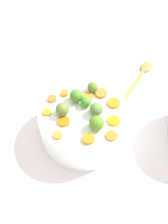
% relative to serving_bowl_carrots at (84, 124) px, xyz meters
% --- Properties ---
extents(tabletop, '(2.40, 2.40, 0.02)m').
position_rel_serving_bowl_carrots_xyz_m(tabletop, '(0.01, 0.05, -0.06)').
color(tabletop, white).
rests_on(tabletop, ground).
extents(serving_bowl_carrots, '(0.28, 0.28, 0.10)m').
position_rel_serving_bowl_carrots_xyz_m(serving_bowl_carrots, '(0.00, 0.00, 0.00)').
color(serving_bowl_carrots, white).
rests_on(serving_bowl_carrots, tabletop).
extents(carrot_slice_0, '(0.05, 0.05, 0.01)m').
position_rel_serving_bowl_carrots_xyz_m(carrot_slice_0, '(-0.07, -0.09, 0.05)').
color(carrot_slice_0, orange).
rests_on(carrot_slice_0, serving_bowl_carrots).
extents(carrot_slice_1, '(0.04, 0.04, 0.01)m').
position_rel_serving_bowl_carrots_xyz_m(carrot_slice_1, '(-0.09, 0.06, 0.05)').
color(carrot_slice_1, orange).
rests_on(carrot_slice_1, serving_bowl_carrots).
extents(carrot_slice_2, '(0.04, 0.04, 0.01)m').
position_rel_serving_bowl_carrots_xyz_m(carrot_slice_2, '(-0.04, 0.06, 0.05)').
color(carrot_slice_2, orange).
rests_on(carrot_slice_2, serving_bowl_carrots).
extents(carrot_slice_3, '(0.05, 0.05, 0.01)m').
position_rel_serving_bowl_carrots_xyz_m(carrot_slice_3, '(-0.09, -0.02, 0.06)').
color(carrot_slice_3, orange).
rests_on(carrot_slice_3, serving_bowl_carrots).
extents(carrot_slice_4, '(0.05, 0.05, 0.01)m').
position_rel_serving_bowl_carrots_xyz_m(carrot_slice_4, '(0.05, -0.08, 0.05)').
color(carrot_slice_4, orange).
rests_on(carrot_slice_4, serving_bowl_carrots).
extents(carrot_slice_5, '(0.04, 0.04, 0.01)m').
position_rel_serving_bowl_carrots_xyz_m(carrot_slice_5, '(-0.01, -0.09, 0.05)').
color(carrot_slice_5, orange).
rests_on(carrot_slice_5, serving_bowl_carrots).
extents(carrot_slice_6, '(0.04, 0.04, 0.01)m').
position_rel_serving_bowl_carrots_xyz_m(carrot_slice_6, '(0.07, -0.00, 0.06)').
color(carrot_slice_6, orange).
rests_on(carrot_slice_6, serving_bowl_carrots).
extents(carrot_slice_7, '(0.05, 0.05, 0.01)m').
position_rel_serving_bowl_carrots_xyz_m(carrot_slice_7, '(0.09, -0.04, 0.06)').
color(carrot_slice_7, orange).
rests_on(carrot_slice_7, serving_bowl_carrots).
extents(carrot_slice_8, '(0.03, 0.03, 0.01)m').
position_rel_serving_bowl_carrots_xyz_m(carrot_slice_8, '(0.04, 0.11, 0.06)').
color(carrot_slice_8, orange).
rests_on(carrot_slice_8, serving_bowl_carrots).
extents(carrot_slice_9, '(0.03, 0.03, 0.01)m').
position_rel_serving_bowl_carrots_xyz_m(carrot_slice_9, '(0.07, 0.07, 0.06)').
color(carrot_slice_9, orange).
rests_on(carrot_slice_9, serving_bowl_carrots).
extents(carrot_slice_10, '(0.04, 0.04, 0.01)m').
position_rel_serving_bowl_carrots_xyz_m(carrot_slice_10, '(-0.01, 0.11, 0.05)').
color(carrot_slice_10, orange).
rests_on(carrot_slice_10, serving_bowl_carrots).
extents(brussels_sprout_0, '(0.04, 0.04, 0.04)m').
position_rel_serving_bowl_carrots_xyz_m(brussels_sprout_0, '(0.01, -0.04, 0.07)').
color(brussels_sprout_0, '#5A8538').
rests_on(brussels_sprout_0, serving_bowl_carrots).
extents(brussels_sprout_1, '(0.03, 0.03, 0.03)m').
position_rel_serving_bowl_carrots_xyz_m(brussels_sprout_1, '(0.10, -0.01, 0.07)').
color(brussels_sprout_1, '#5A7F2F').
rests_on(brussels_sprout_1, serving_bowl_carrots).
extents(brussels_sprout_2, '(0.04, 0.04, 0.04)m').
position_rel_serving_bowl_carrots_xyz_m(brussels_sprout_2, '(-0.04, -0.04, 0.07)').
color(brussels_sprout_2, '#528624').
rests_on(brussels_sprout_2, serving_bowl_carrots).
extents(brussels_sprout_3, '(0.03, 0.03, 0.03)m').
position_rel_serving_bowl_carrots_xyz_m(brussels_sprout_3, '(0.03, -0.00, 0.07)').
color(brussels_sprout_3, '#43892A').
rests_on(brussels_sprout_3, serving_bowl_carrots).
extents(brussels_sprout_4, '(0.04, 0.04, 0.04)m').
position_rel_serving_bowl_carrots_xyz_m(brussels_sprout_4, '(0.05, 0.03, 0.07)').
color(brussels_sprout_4, '#4B842A').
rests_on(brussels_sprout_4, serving_bowl_carrots).
extents(brussels_sprout_5, '(0.04, 0.04, 0.04)m').
position_rel_serving_bowl_carrots_xyz_m(brussels_sprout_5, '(-0.01, 0.06, 0.07)').
color(brussels_sprout_5, olive).
rests_on(brussels_sprout_5, serving_bowl_carrots).
extents(wooden_spoon, '(0.25, 0.13, 0.01)m').
position_rel_serving_bowl_carrots_xyz_m(wooden_spoon, '(0.30, -0.18, -0.05)').
color(wooden_spoon, '#AC8143').
rests_on(wooden_spoon, tabletop).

